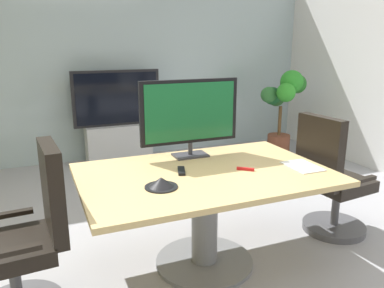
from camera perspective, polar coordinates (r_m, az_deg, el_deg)
name	(u,v)px	position (r m, az deg, el deg)	size (l,w,h in m)	color
ground_plane	(190,260)	(3.19, -0.37, -16.88)	(7.39, 7.39, 0.00)	#99999E
wall_back_glass_partition	(107,67)	(5.73, -12.52, 11.14)	(6.39, 0.10, 2.67)	#9EB2B7
conference_table	(205,197)	(2.90, 1.92, -7.83)	(1.81, 1.18, 0.76)	tan
office_chair_left	(28,246)	(2.67, -23.13, -13.78)	(0.61, 0.59, 1.09)	#4C4C51
office_chair_right	(330,185)	(3.62, 19.86, -5.78)	(0.62, 0.60, 1.09)	#4C4C51
tv_monitor	(190,114)	(3.13, -0.31, 4.53)	(0.84, 0.18, 0.64)	#333338
wall_display_unit	(118,132)	(5.52, -10.89, 1.72)	(1.20, 0.36, 1.31)	#B7BABC
potted_plant	(283,102)	(5.91, 13.36, 6.13)	(0.70, 0.71, 1.28)	brown
conference_phone	(161,183)	(2.53, -4.60, -5.79)	(0.22, 0.22, 0.07)	black
remote_control	(181,171)	(2.82, -1.58, -4.00)	(0.05, 0.17, 0.02)	black
whiteboard_marker	(245,169)	(2.89, 7.93, -3.69)	(0.13, 0.02, 0.02)	red
paper_notepad	(303,166)	(3.06, 16.09, -3.19)	(0.21, 0.30, 0.01)	white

